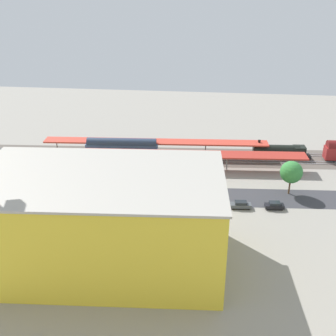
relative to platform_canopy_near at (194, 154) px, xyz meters
name	(u,v)px	position (x,y,z in m)	size (l,w,h in m)	color
ground_plane	(157,189)	(8.09, 12.41, -4.18)	(187.64, 187.64, 0.00)	gray
rail_bed	(166,156)	(8.09, -7.57, -4.18)	(117.27, 13.50, 0.01)	#5B544C
street_asphalt	(155,196)	(8.09, 15.79, -4.18)	(117.27, 9.00, 0.01)	#38383D
track_rails	(166,156)	(8.09, -7.57, -4.00)	(117.05, 14.46, 0.12)	#9E9EA8
platform_canopy_near	(194,154)	(0.00, 0.00, 0.00)	(58.37, 8.68, 4.40)	#A82D23
platform_canopy_far	(155,142)	(11.14, -7.81, 0.03)	(62.59, 8.18, 4.46)	#C63D2D
locomotive	(282,152)	(-24.04, -10.32, -2.36)	(16.05, 3.75, 5.15)	black
freight_coach_far	(122,148)	(20.12, -4.83, -1.02)	(19.98, 4.09, 5.99)	black
parked_car_0	(274,206)	(-18.75, 18.91, -3.45)	(4.24, 2.04, 1.66)	black
parked_car_1	(241,205)	(-11.45, 19.41, -3.46)	(4.68, 2.08, 1.63)	black
parked_car_2	(204,203)	(-3.33, 19.33, -3.42)	(4.82, 2.21, 1.72)	black
parked_car_3	(171,202)	(3.84, 19.73, -3.36)	(4.53, 2.23, 1.86)	black
parked_car_4	(136,199)	(11.68, 19.48, -3.41)	(4.29, 1.99, 1.75)	black
parked_car_5	(103,197)	(19.50, 19.25, -3.38)	(4.25, 2.20, 1.80)	black
construction_building	(102,221)	(13.53, 41.03, 4.03)	(40.51, 22.94, 16.43)	yellow
construction_roof_slab	(99,177)	(13.53, 41.03, 12.45)	(41.11, 23.54, 0.40)	#ADA89E
box_truck_0	(153,206)	(7.19, 23.87, -2.43)	(9.98, 3.40, 3.59)	black
box_truck_1	(192,212)	(-1.14, 24.90, -2.54)	(9.64, 3.19, 3.28)	black
street_tree_0	(178,167)	(3.31, 10.08, 0.82)	(5.02, 5.02, 7.54)	brown
street_tree_1	(291,172)	(-22.95, 11.33, 1.34)	(5.15, 5.15, 8.12)	brown
street_tree_2	(14,162)	(43.83, 10.87, 0.55)	(5.31, 5.31, 7.41)	brown
street_tree_3	(143,169)	(11.63, 10.55, 0.14)	(4.66, 4.66, 6.67)	brown
traffic_light	(145,170)	(10.92, 11.37, 0.22)	(0.50, 0.36, 6.66)	#333333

